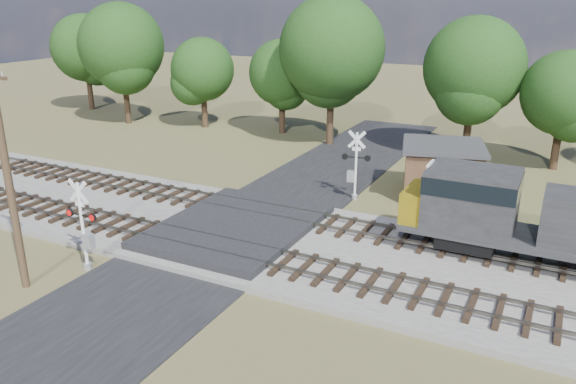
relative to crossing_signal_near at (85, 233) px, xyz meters
The scene contains 11 objects.
ground 7.12m from the crossing_signal_near, 57.33° to the left, with size 160.00×160.00×0.00m, color brown.
ballast_bed 15.19m from the crossing_signal_near, 24.69° to the left, with size 140.00×10.00×0.30m, color gray.
road 7.11m from the crossing_signal_near, 57.33° to the left, with size 7.00×60.00×0.08m, color black.
crossing_panel 7.47m from the crossing_signal_near, 59.44° to the left, with size 7.00×9.00×0.62m, color #262628.
track_near 7.95m from the crossing_signal_near, 29.10° to the left, with size 140.00×2.60×0.33m.
track_far 11.24m from the crossing_signal_near, 52.14° to the left, with size 140.00×2.60×0.33m.
crossing_signal_near is the anchor object (origin of this frame).
crossing_signal_far 15.66m from the crossing_signal_near, 62.71° to the left, with size 1.69×0.43×4.20m.
utility_pole 4.12m from the crossing_signal_near, 117.48° to the right, with size 2.25×0.56×9.29m.
equipment_shed 20.53m from the crossing_signal_near, 55.49° to the left, with size 5.77×5.77×3.22m.
treeline 28.70m from the crossing_signal_near, 66.91° to the left, with size 85.29×11.00×11.76m.
Camera 1 is at (14.21, -21.77, 11.38)m, focal length 35.00 mm.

